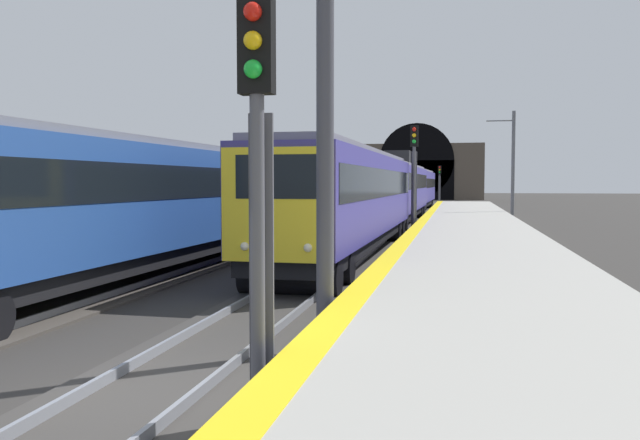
% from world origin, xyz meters
% --- Properties ---
extents(ground_plane, '(320.00, 320.00, 0.00)m').
position_xyz_m(ground_plane, '(0.00, 0.00, 0.00)').
color(ground_plane, '#302D2B').
extents(platform_right, '(112.00, 4.87, 0.93)m').
position_xyz_m(platform_right, '(0.00, -4.46, 0.47)').
color(platform_right, '#9E9B93').
rests_on(platform_right, ground_plane).
extents(platform_right_edge_strip, '(112.00, 0.50, 0.01)m').
position_xyz_m(platform_right_edge_strip, '(0.00, -2.28, 0.94)').
color(platform_right_edge_strip, yellow).
rests_on(platform_right_edge_strip, platform_right).
extents(track_main_line, '(160.00, 2.61, 0.21)m').
position_xyz_m(track_main_line, '(0.00, 0.00, 0.04)').
color(track_main_line, '#383533').
rests_on(track_main_line, ground_plane).
extents(train_main_approaching, '(57.61, 2.96, 4.83)m').
position_xyz_m(train_main_approaching, '(35.17, 0.00, 2.26)').
color(train_main_approaching, navy).
rests_on(train_main_approaching, ground_plane).
extents(train_adjacent_platform, '(38.68, 3.24, 3.94)m').
position_xyz_m(train_adjacent_platform, '(18.58, 4.85, 2.26)').
color(train_adjacent_platform, '#264C99').
rests_on(train_adjacent_platform, ground_plane).
extents(railway_signal_near, '(0.39, 0.38, 4.78)m').
position_xyz_m(railway_signal_near, '(-0.68, -1.75, 2.92)').
color(railway_signal_near, '#4C4C54').
rests_on(railway_signal_near, ground_plane).
extents(railway_signal_mid, '(0.39, 0.38, 5.59)m').
position_xyz_m(railway_signal_mid, '(25.20, -1.75, 3.36)').
color(railway_signal_mid, '#4C4C54').
rests_on(railway_signal_mid, ground_plane).
extents(railway_signal_far, '(0.39, 0.38, 4.74)m').
position_xyz_m(railway_signal_far, '(71.73, -1.75, 2.89)').
color(railway_signal_far, '#4C4C54').
rests_on(railway_signal_far, ground_plane).
extents(overhead_signal_gantry, '(0.70, 8.78, 7.34)m').
position_xyz_m(overhead_signal_gantry, '(2.64, 2.43, 5.53)').
color(overhead_signal_gantry, '#3F3F47').
rests_on(overhead_signal_gantry, ground_plane).
extents(tunnel_portal, '(2.76, 20.65, 11.93)m').
position_xyz_m(tunnel_portal, '(95.96, 2.43, 4.43)').
color(tunnel_portal, '#51473D').
rests_on(tunnel_portal, ground_plane).
extents(catenary_mast_near, '(0.22, 1.79, 7.24)m').
position_xyz_m(catenary_mast_near, '(35.13, -7.27, 3.71)').
color(catenary_mast_near, '#595B60').
rests_on(catenary_mast_near, ground_plane).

